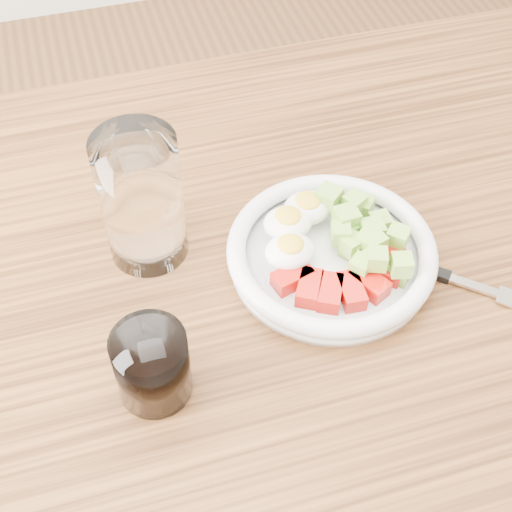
{
  "coord_description": "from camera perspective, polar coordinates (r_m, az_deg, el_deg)",
  "views": [
    {
      "loc": [
        -0.16,
        -0.5,
        1.43
      ],
      "look_at": [
        -0.01,
        0.01,
        0.8
      ],
      "focal_mm": 50.0,
      "sensor_mm": 36.0,
      "label": 1
    }
  ],
  "objects": [
    {
      "name": "bowl",
      "position": [
        0.84,
        6.01,
        0.45
      ],
      "size": [
        0.25,
        0.25,
        0.06
      ],
      "color": "white",
      "rests_on": "dining_table"
    },
    {
      "name": "water_glass",
      "position": [
        0.82,
        -9.13,
        4.51
      ],
      "size": [
        0.09,
        0.09,
        0.17
      ],
      "primitive_type": "cylinder",
      "color": "white",
      "rests_on": "dining_table"
    },
    {
      "name": "dining_table",
      "position": [
        0.92,
        0.78,
        -5.58
      ],
      "size": [
        1.5,
        0.9,
        0.77
      ],
      "color": "brown",
      "rests_on": "ground"
    },
    {
      "name": "fork",
      "position": [
        0.87,
        13.83,
        -1.23
      ],
      "size": [
        0.18,
        0.16,
        0.01
      ],
      "color": "black",
      "rests_on": "dining_table"
    },
    {
      "name": "coffee_glass",
      "position": [
        0.73,
        -8.3,
        -8.67
      ],
      "size": [
        0.08,
        0.08,
        0.09
      ],
      "color": "white",
      "rests_on": "dining_table"
    }
  ]
}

